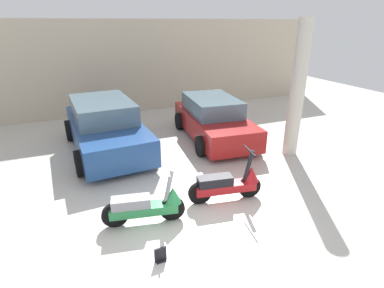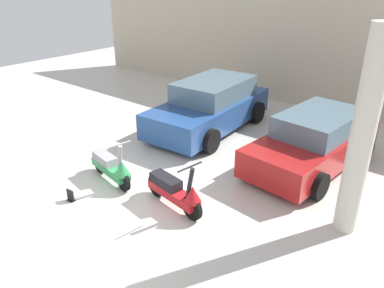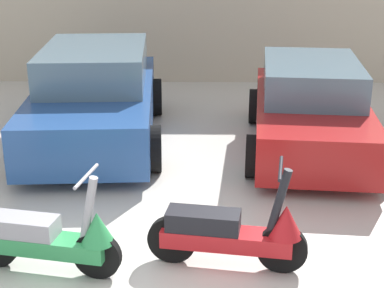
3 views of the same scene
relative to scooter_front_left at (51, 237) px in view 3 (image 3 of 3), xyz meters
The scene contains 4 objects.
scooter_front_left is the anchor object (origin of this frame).
scooter_front_right 1.81m from the scooter_front_left, ahead, with size 1.62×0.62×1.13m.
car_rear_left 4.01m from the scooter_front_left, 93.28° to the left, with size 2.32×4.46×1.48m.
car_rear_center 4.82m from the scooter_front_left, 49.11° to the left, with size 2.17×4.06×1.33m.
Camera 3 is at (0.74, -4.31, 3.25)m, focal length 55.00 mm.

